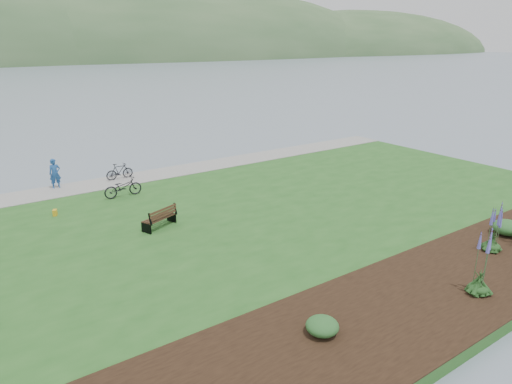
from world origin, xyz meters
TOP-DOWN VIEW (x-y plane):
  - ground at (0.00, 0.00)m, footprint 600.00×600.00m
  - lawn at (0.00, -2.00)m, footprint 34.00×20.00m
  - shoreline_path at (0.00, 6.90)m, footprint 34.00×2.20m
  - garden_bed at (3.00, -9.80)m, footprint 24.00×4.40m
  - far_hillside at (20.00, 170.00)m, footprint 580.00×80.00m
  - park_bench at (-3.42, -0.46)m, footprint 1.59×1.10m
  - person at (-5.71, 7.50)m, footprint 0.68×0.47m
  - bicycle_a at (-3.33, 4.23)m, footprint 0.66×1.86m
  - bicycle_b at (-2.48, 7.20)m, footprint 0.48×1.51m
  - pannier at (-6.66, 3.46)m, footprint 0.24×0.29m
  - echium_0 at (2.32, -10.70)m, footprint 0.62×0.62m
  - echium_1 at (5.50, -9.34)m, footprint 0.62×0.62m
  - shrub_0 at (-2.90, -9.49)m, footprint 0.87×0.87m
  - shrub_2 at (7.40, -8.91)m, footprint 1.13×1.13m

SIDE VIEW (x-z plane):
  - ground at x=0.00m, z-range 0.00..0.00m
  - far_hillside at x=20.00m, z-range -19.00..19.00m
  - lawn at x=0.00m, z-range 0.00..0.40m
  - shoreline_path at x=0.00m, z-range 0.40..0.43m
  - garden_bed at x=3.00m, z-range 0.40..0.44m
  - pannier at x=-6.66m, z-range 0.40..0.66m
  - shrub_0 at x=-2.90m, z-range 0.44..0.87m
  - shrub_2 at x=7.40m, z-range 0.44..1.01m
  - bicycle_b at x=-2.48m, z-range 0.40..1.30m
  - park_bench at x=-3.42m, z-range 0.40..1.31m
  - bicycle_a at x=-3.33m, z-range 0.40..1.37m
  - echium_1 at x=5.50m, z-range 0.29..2.25m
  - person at x=-5.71m, z-range 0.40..2.23m
  - echium_0 at x=2.32m, z-range 0.17..2.47m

